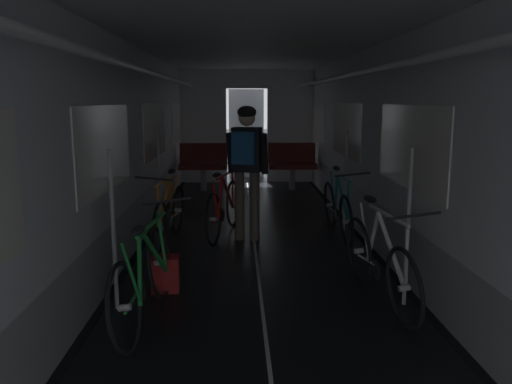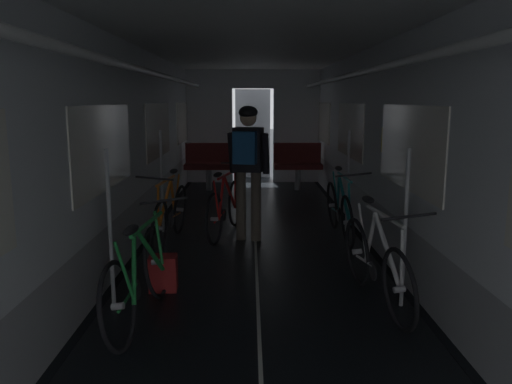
% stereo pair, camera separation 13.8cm
% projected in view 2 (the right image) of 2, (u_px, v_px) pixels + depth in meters
% --- Properties ---
extents(train_car_shell, '(3.14, 12.34, 2.57)m').
position_uv_depth(train_car_shell, '(256.00, 109.00, 5.65)').
color(train_car_shell, black).
rests_on(train_car_shell, ground).
extents(bench_seat_far_left, '(0.98, 0.51, 0.95)m').
position_uv_depth(bench_seat_far_left, '(209.00, 162.00, 10.25)').
color(bench_seat_far_left, gray).
rests_on(bench_seat_far_left, ground).
extents(bench_seat_far_right, '(0.98, 0.51, 0.95)m').
position_uv_depth(bench_seat_far_right, '(297.00, 162.00, 10.27)').
color(bench_seat_far_right, gray).
rests_on(bench_seat_far_right, ground).
extents(bicycle_orange, '(0.44, 1.69, 0.95)m').
position_uv_depth(bicycle_orange, '(170.00, 214.00, 6.37)').
color(bicycle_orange, black).
rests_on(bicycle_orange, ground).
extents(bicycle_green, '(0.50, 1.70, 0.96)m').
position_uv_depth(bicycle_green, '(140.00, 276.00, 4.13)').
color(bicycle_green, black).
rests_on(bicycle_green, ground).
extents(bicycle_white, '(0.48, 1.69, 0.95)m').
position_uv_depth(bicycle_white, '(376.00, 263.00, 4.47)').
color(bicycle_white, black).
rests_on(bicycle_white, ground).
extents(bicycle_teal, '(0.44, 1.69, 0.95)m').
position_uv_depth(bicycle_teal, '(340.00, 209.00, 6.66)').
color(bicycle_teal, black).
rests_on(bicycle_teal, ground).
extents(person_cyclist_aisle, '(0.56, 0.45, 1.73)m').
position_uv_depth(person_cyclist_aisle, '(248.00, 158.00, 6.41)').
color(person_cyclist_aisle, brown).
rests_on(person_cyclist_aisle, ground).
extents(bicycle_red_in_aisle, '(0.57, 1.66, 0.94)m').
position_uv_depth(bicycle_red_in_aisle, '(225.00, 207.00, 6.79)').
color(bicycle_red_in_aisle, black).
rests_on(bicycle_red_in_aisle, ground).
extents(backpack_on_floor, '(0.27, 0.21, 0.34)m').
position_uv_depth(backpack_on_floor, '(163.00, 273.00, 4.84)').
color(backpack_on_floor, maroon).
rests_on(backpack_on_floor, ground).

